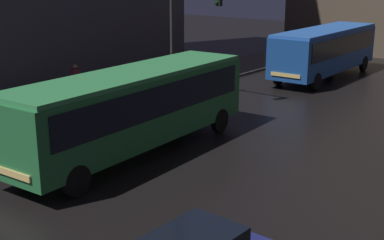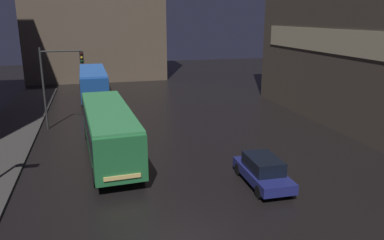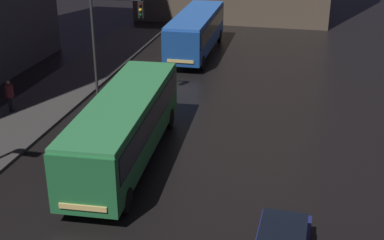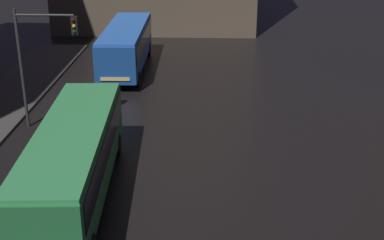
# 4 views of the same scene
# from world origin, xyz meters

# --- Properties ---
(sidewalk_left) EXTENTS (4.00, 48.00, 0.15)m
(sidewalk_left) POSITION_xyz_m (-9.00, 10.00, 0.07)
(sidewalk_left) COLOR #3D3A38
(sidewalk_left) RESTS_ON ground
(bus_near) EXTENTS (3.20, 11.07, 3.09)m
(bus_near) POSITION_xyz_m (-2.05, 10.00, 1.91)
(bus_near) COLOR #236B38
(bus_near) RESTS_ON ground
(bus_far) EXTENTS (2.82, 10.41, 3.06)m
(bus_far) POSITION_xyz_m (-2.79, 27.73, 1.89)
(bus_far) COLOR #194793
(bus_far) RESTS_ON ground
(pedestrian_mid) EXTENTS (0.49, 0.49, 1.79)m
(pedestrian_mid) POSITION_xyz_m (-10.06, 13.89, 1.24)
(pedestrian_mid) COLOR black
(pedestrian_mid) RESTS_ON sidewalk_left
(traffic_light_main) EXTENTS (3.13, 0.35, 6.20)m
(traffic_light_main) POSITION_xyz_m (-5.34, 17.21, 4.18)
(traffic_light_main) COLOR #2D2D2D
(traffic_light_main) RESTS_ON ground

